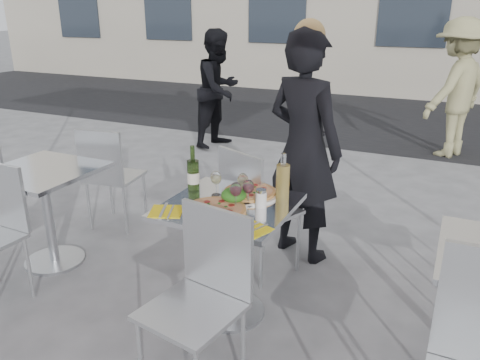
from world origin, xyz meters
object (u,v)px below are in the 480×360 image
at_px(chair_near, 203,287).
at_px(side_chair_lfar, 108,170).
at_px(main_table, 229,236).
at_px(woman_diner, 304,148).
at_px(wineglass_white_a, 216,178).
at_px(carafe, 283,181).
at_px(side_table_left, 45,196).
at_px(wineglass_red_a, 236,190).
at_px(napkin_right, 250,229).
at_px(wineglass_white_b, 243,181).
at_px(pizza_far, 250,193).
at_px(wine_bottle, 193,174).
at_px(chair_far, 253,203).
at_px(pizza_near, 215,209).
at_px(sugar_shaker, 261,198).
at_px(salad_plate, 234,196).
at_px(wineglass_red_b, 248,188).
at_px(napkin_left, 166,211).
at_px(pedestrian_b, 455,89).

height_order(chair_near, side_chair_lfar, chair_near).
bearing_deg(main_table, woman_diner, 81.45).
bearing_deg(wineglass_white_a, woman_diner, 72.26).
distance_m(main_table, carafe, 0.46).
bearing_deg(chair_near, side_table_left, 171.12).
xyz_separation_m(main_table, wineglass_red_a, (0.06, -0.04, 0.32)).
xyz_separation_m(side_table_left, side_chair_lfar, (0.02, 0.67, -0.00)).
height_order(side_table_left, napkin_right, napkin_right).
bearing_deg(wineglass_white_b, woman_diner, 82.41).
relative_size(pizza_far, wine_bottle, 1.21).
height_order(wineglass_white_b, wineglass_red_a, same).
xyz_separation_m(chair_far, pizza_far, (0.12, -0.31, 0.21)).
relative_size(pizza_near, carafe, 1.21).
distance_m(side_table_left, wineglass_white_a, 1.41).
bearing_deg(side_table_left, main_table, 0.00).
height_order(carafe, sugar_shaker, carafe).
relative_size(side_table_left, salad_plate, 3.41).
distance_m(pizza_near, wine_bottle, 0.36).
height_order(side_table_left, salad_plate, salad_plate).
bearing_deg(chair_near, wineglass_white_b, 108.33).
bearing_deg(pizza_far, sugar_shaker, -46.76).
distance_m(wineglass_white_b, wineglass_red_b, 0.12).
height_order(side_table_left, chair_near, chair_near).
xyz_separation_m(side_table_left, napkin_left, (1.23, -0.25, 0.21)).
bearing_deg(napkin_left, wineglass_white_a, 44.66).
bearing_deg(woman_diner, wineglass_red_a, 104.45).
height_order(main_table, napkin_right, napkin_right).
distance_m(main_table, pedestrian_b, 4.50).
bearing_deg(pedestrian_b, pizza_far, 13.63).
distance_m(wineglass_red_a, napkin_right, 0.31).
relative_size(chair_near, pizza_far, 2.58).
xyz_separation_m(woman_diner, carafe, (0.12, -0.76, 0.01)).
xyz_separation_m(wine_bottle, napkin_right, (0.54, -0.35, -0.11)).
height_order(pizza_far, carafe, carafe).
xyz_separation_m(salad_plate, wineglass_white_b, (0.02, 0.08, 0.07)).
height_order(wine_bottle, sugar_shaker, wine_bottle).
distance_m(chair_far, woman_diner, 0.59).
xyz_separation_m(main_table, chair_far, (-0.07, 0.49, 0.02)).
relative_size(side_chair_lfar, salad_plate, 4.12).
bearing_deg(woman_diner, wine_bottle, 82.37).
height_order(salad_plate, wineglass_white_b, wineglass_white_b).
xyz_separation_m(wineglass_red_b, napkin_right, (0.14, -0.29, -0.11)).
bearing_deg(wineglass_red_a, main_table, 149.65).
bearing_deg(wine_bottle, woman_diner, 63.21).
bearing_deg(wineglass_red_a, salad_plate, 123.05).
relative_size(main_table, wineglass_red_a, 4.76).
distance_m(carafe, wineglass_red_a, 0.30).
relative_size(woman_diner, napkin_left, 7.27).
bearing_deg(napkin_left, side_table_left, 145.39).
height_order(main_table, wine_bottle, wine_bottle).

